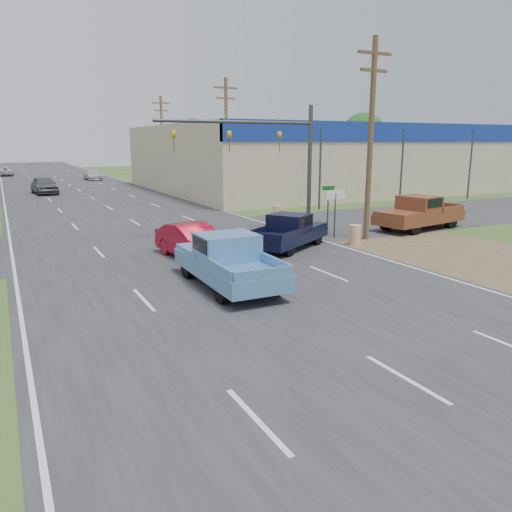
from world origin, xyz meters
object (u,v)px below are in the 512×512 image
red_convertible (193,242)px  distant_car_silver (93,175)px  rider (245,262)px  navy_pickup (289,231)px  blue_pickup (227,259)px  brown_pickup (418,213)px  motorcycle (245,272)px  distant_car_grey (44,185)px  distant_car_white (5,172)px

red_convertible → distant_car_silver: bearing=76.6°
rider → distant_car_silver: size_ratio=0.36×
rider → navy_pickup: rider is taller
blue_pickup → brown_pickup: (14.59, 5.61, 0.04)m
motorcycle → navy_pickup: size_ratio=0.41×
distant_car_silver → distant_car_grey: bearing=-117.5°
rider → navy_pickup: bearing=-136.6°
rider → distant_car_white: 69.03m
red_convertible → distant_car_grey: distant_car_grey is taller
distant_car_grey → distant_car_silver: distant_car_grey is taller
distant_car_white → motorcycle: bearing=93.6°
navy_pickup → distant_car_grey: distant_car_grey is taller
motorcycle → navy_pickup: 6.68m
red_convertible → blue_pickup: bearing=-103.8°
rider → brown_pickup: bearing=-159.3°
distant_car_grey → blue_pickup: bearing=-90.8°
red_convertible → rider: 4.70m
motorcycle → distant_car_white: size_ratio=0.47×
brown_pickup → distant_car_grey: brown_pickup is taller
motorcycle → distant_car_grey: 37.78m
rider → distant_car_white: bearing=-86.4°
brown_pickup → distant_car_silver: brown_pickup is taller
rider → distant_car_white: (-6.59, 68.71, -0.19)m
red_convertible → brown_pickup: (14.21, 1.16, 0.24)m
rider → distant_car_white: rider is taller
navy_pickup → distant_car_silver: 49.74m
red_convertible → distant_car_grey: bearing=87.0°
distant_car_grey → motorcycle: bearing=-90.0°
brown_pickup → distant_car_grey: 36.27m
red_convertible → distant_car_white: (-6.38, 64.02, -0.11)m
distant_car_silver → brown_pickup: bearing=-82.1°
brown_pickup → navy_pickup: bearing=86.7°
red_convertible → navy_pickup: bearing=-8.6°
blue_pickup → brown_pickup: brown_pickup is taller
red_convertible → brown_pickup: 14.26m
red_convertible → brown_pickup: bearing=-4.3°
motorcycle → distant_car_white: bearing=93.6°
motorcycle → brown_pickup: brown_pickup is taller
red_convertible → brown_pickup: size_ratio=0.74×
brown_pickup → distant_car_white: (-20.59, 62.87, -0.35)m
blue_pickup → red_convertible: bearing=86.0°
blue_pickup → distant_car_grey: (-3.02, 37.31, -0.09)m
motorcycle → distant_car_silver: (3.72, 54.50, 0.18)m
blue_pickup → distant_car_grey: size_ratio=1.13×
red_convertible → distant_car_silver: red_convertible is taller
motorcycle → brown_pickup: 15.20m
distant_car_white → rider: bearing=93.6°
distant_car_silver → distant_car_white: (-10.30, 14.27, -0.03)m
navy_pickup → distant_car_grey: 33.86m
distant_car_grey → red_convertible: bearing=-89.6°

